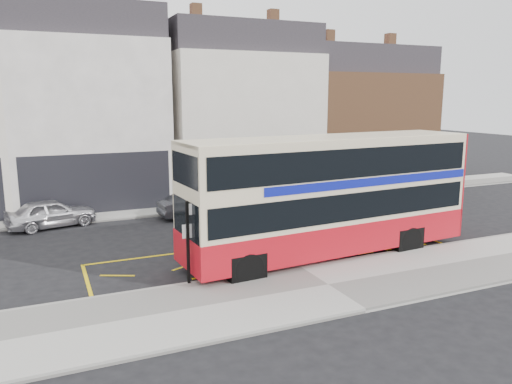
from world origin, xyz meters
name	(u,v)px	position (x,y,z in m)	size (l,w,h in m)	color
ground	(294,267)	(0.00, 0.00, 0.00)	(120.00, 120.00, 0.00)	black
pavement	(328,287)	(0.00, -2.30, 0.07)	(40.00, 4.00, 0.15)	#A9A8A0
kerb	(299,268)	(0.00, -0.38, 0.07)	(40.00, 0.15, 0.15)	gray
far_pavement	(202,205)	(0.00, 11.00, 0.07)	(50.00, 3.00, 0.15)	#A9A8A0
road_markings	(275,254)	(0.00, 1.60, 0.01)	(14.00, 3.40, 0.01)	yellow
terrace_left	(86,109)	(-5.50, 14.99, 5.32)	(8.00, 8.01, 11.80)	white
terrace_green_shop	(234,112)	(3.50, 14.99, 5.07)	(9.00, 8.01, 11.30)	silver
terrace_right	(352,117)	(12.50, 14.99, 4.57)	(9.00, 8.01, 10.30)	#8F5C39
double_decker_bus	(330,194)	(1.82, 0.60, 2.41)	(11.63, 3.45, 4.58)	beige
bus_stop_post	(189,233)	(-3.98, -0.39, 1.79)	(0.67, 0.12, 2.69)	black
car_silver	(51,213)	(-7.84, 9.40, 0.68)	(1.60, 3.97, 1.35)	silver
car_grey	(195,205)	(-1.05, 8.76, 0.62)	(1.30, 3.74, 1.23)	#383A3F
car_white	(310,189)	(6.22, 9.79, 0.72)	(2.03, 4.98, 1.45)	#BABABA
street_tree_right	(282,143)	(5.13, 11.39, 3.29)	(2.24, 2.24, 4.83)	#321F16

